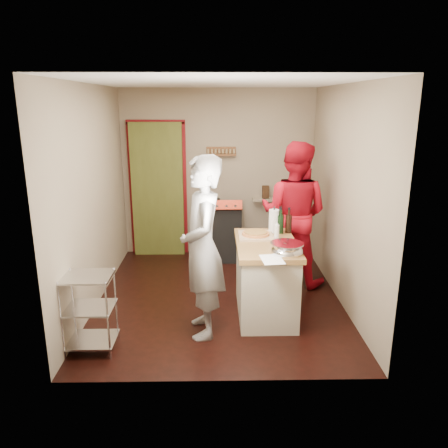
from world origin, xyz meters
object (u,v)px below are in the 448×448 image
(stove, at_px, (221,231))
(island, at_px, (266,276))
(person_stripe, at_px, (203,248))
(wire_shelving, at_px, (89,309))
(person_red, at_px, (294,214))

(stove, distance_m, island, 1.93)
(person_stripe, bearing_deg, wire_shelving, -81.72)
(island, bearing_deg, wire_shelving, -157.46)
(person_stripe, xyz_separation_m, person_red, (1.17, 1.37, 0.01))
(wire_shelving, bearing_deg, island, 22.54)
(island, xyz_separation_m, person_red, (0.46, 0.94, 0.49))
(person_stripe, bearing_deg, island, 113.04)
(wire_shelving, height_order, island, island)
(wire_shelving, xyz_separation_m, person_red, (2.28, 1.70, 0.52))
(island, distance_m, person_red, 1.16)
(stove, xyz_separation_m, island, (0.49, -1.87, 0.01))
(island, height_order, person_red, person_red)
(person_red, bearing_deg, wire_shelving, 63.15)
(wire_shelving, relative_size, island, 0.62)
(stove, xyz_separation_m, person_stripe, (-0.22, -2.30, 0.50))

